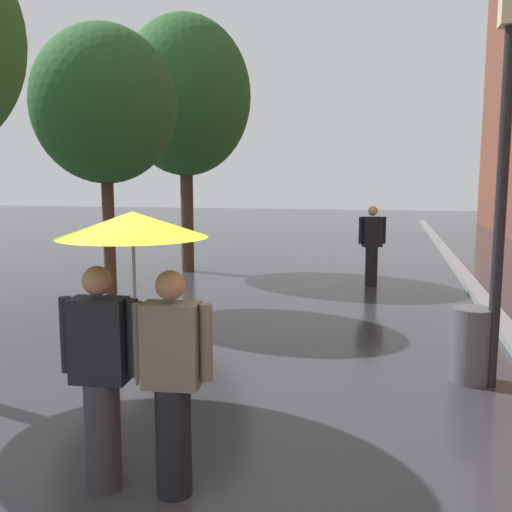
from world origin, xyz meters
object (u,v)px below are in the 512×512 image
street_tree_2 (185,97)px  couple_under_umbrella (135,313)px  litter_bin (471,345)px  pedestrian_walking_midground (372,245)px  street_tree_1 (104,106)px  street_lamp_post (503,164)px

street_tree_2 → couple_under_umbrella: street_tree_2 is taller
litter_bin → pedestrian_walking_midground: bearing=102.9°
couple_under_umbrella → pedestrian_walking_midground: size_ratio=1.19×
street_tree_1 → litter_bin: street_tree_1 is taller
street_tree_2 → couple_under_umbrella: 10.39m
street_tree_2 → litter_bin: bearing=-48.4°
couple_under_umbrella → pedestrian_walking_midground: 8.66m
street_lamp_post → street_tree_2: bearing=132.1°
street_tree_2 → litter_bin: street_tree_2 is taller
couple_under_umbrella → street_lamp_post: street_lamp_post is taller
street_lamp_post → litter_bin: bearing=155.2°
street_lamp_post → litter_bin: size_ratio=4.88×
street_tree_2 → pedestrian_walking_midground: bearing=-11.8°
litter_bin → pedestrian_walking_midground: 5.76m
street_tree_2 → street_lamp_post: bearing=-47.9°
pedestrian_walking_midground → street_tree_2: bearing=168.2°
couple_under_umbrella → street_tree_2: bearing=108.3°
pedestrian_walking_midground → couple_under_umbrella: bearing=-99.3°
street_tree_1 → couple_under_umbrella: (3.14, -5.52, -2.21)m
street_tree_1 → pedestrian_walking_midground: 6.07m
street_lamp_post → pedestrian_walking_midground: (-1.48, 5.70, -1.55)m
street_tree_1 → street_tree_2: bearing=89.8°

